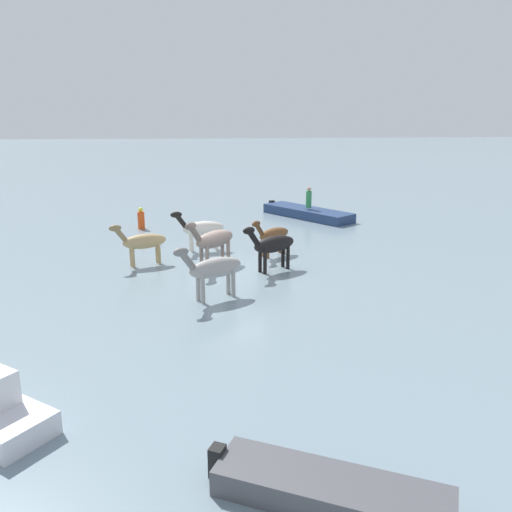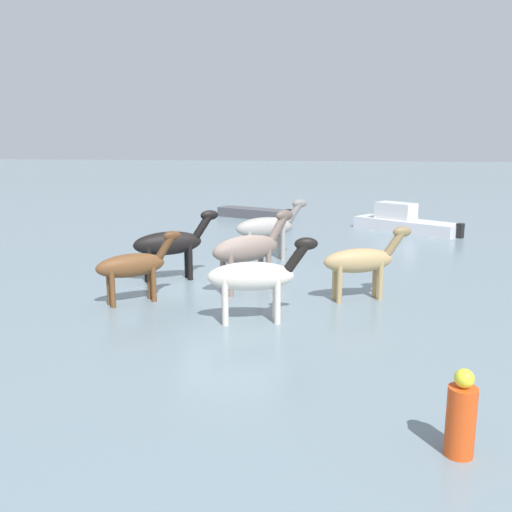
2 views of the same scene
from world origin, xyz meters
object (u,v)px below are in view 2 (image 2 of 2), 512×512
(horse_rear_stallion, at_px, (249,249))
(horse_lead, at_px, (361,261))
(horse_pinto_flank, at_px, (134,265))
(horse_dark_mare, at_px, (267,227))
(horse_chestnut_trailing, at_px, (255,277))
(buoy_channel_marker, at_px, (461,417))
(horse_dun_straggler, at_px, (171,243))
(boat_skiff_near, at_px, (405,224))
(boat_dinghy_port, at_px, (255,215))

(horse_rear_stallion, xyz_separation_m, horse_lead, (0.45, 2.82, -0.14))
(horse_rear_stallion, distance_m, horse_pinto_flank, 2.94)
(horse_dark_mare, relative_size, horse_chestnut_trailing, 0.99)
(horse_lead, relative_size, horse_pinto_flank, 1.19)
(horse_dark_mare, distance_m, horse_rear_stallion, 3.77)
(horse_chestnut_trailing, distance_m, horse_pinto_flank, 3.23)
(horse_chestnut_trailing, xyz_separation_m, horse_lead, (-2.07, 2.32, -0.03))
(horse_rear_stallion, bearing_deg, buoy_channel_marker, -108.65)
(horse_dark_mare, distance_m, horse_chestnut_trailing, 6.31)
(horse_rear_stallion, bearing_deg, horse_pinto_flank, 163.87)
(horse_dun_straggler, distance_m, horse_lead, 5.25)
(horse_rear_stallion, height_order, horse_lead, horse_rear_stallion)
(buoy_channel_marker, bearing_deg, horse_rear_stallion, -152.68)
(horse_dark_mare, xyz_separation_m, horse_chestnut_trailing, (6.29, 0.49, -0.06))
(boat_skiff_near, bearing_deg, horse_dark_mare, 88.68)
(horse_dark_mare, height_order, horse_pinto_flank, horse_dark_mare)
(horse_rear_stallion, xyz_separation_m, buoy_channel_marker, (7.24, 3.74, -0.60))
(horse_rear_stallion, height_order, horse_pinto_flank, horse_rear_stallion)
(horse_rear_stallion, height_order, boat_dinghy_port, horse_rear_stallion)
(horse_dark_mare, bearing_deg, boat_dinghy_port, 70.11)
(horse_rear_stallion, relative_size, boat_skiff_near, 0.49)
(horse_rear_stallion, distance_m, boat_dinghy_port, 13.70)
(horse_dun_straggler, bearing_deg, horse_pinto_flank, -129.09)
(boat_skiff_near, bearing_deg, boat_dinghy_port, 12.11)
(horse_chestnut_trailing, height_order, boat_dinghy_port, horse_chestnut_trailing)
(horse_dark_mare, height_order, boat_dinghy_port, horse_dark_mare)
(horse_pinto_flank, bearing_deg, horse_chestnut_trailing, -57.95)
(boat_dinghy_port, xyz_separation_m, buoy_channel_marker, (20.78, 5.52, 0.35))
(horse_chestnut_trailing, bearing_deg, boat_skiff_near, 56.92)
(horse_rear_stallion, height_order, buoy_channel_marker, horse_rear_stallion)
(boat_skiff_near, distance_m, buoy_channel_marker, 17.70)
(horse_rear_stallion, distance_m, buoy_channel_marker, 8.17)
(horse_pinto_flank, bearing_deg, horse_dun_straggler, 44.33)
(horse_chestnut_trailing, bearing_deg, horse_dark_mare, 81.19)
(horse_chestnut_trailing, distance_m, horse_lead, 3.11)
(horse_chestnut_trailing, height_order, horse_pinto_flank, horse_chestnut_trailing)
(horse_dun_straggler, relative_size, horse_chestnut_trailing, 0.96)
(horse_chestnut_trailing, height_order, boat_skiff_near, horse_chestnut_trailing)
(horse_dun_straggler, relative_size, buoy_channel_marker, 2.00)
(horse_chestnut_trailing, bearing_deg, boat_dinghy_port, 84.83)
(horse_chestnut_trailing, xyz_separation_m, horse_pinto_flank, (-1.05, -3.06, -0.09))
(horse_dark_mare, distance_m, boat_skiff_near, 8.43)
(horse_lead, distance_m, boat_dinghy_port, 14.75)
(buoy_channel_marker, bearing_deg, horse_dark_mare, -161.32)
(boat_skiff_near, relative_size, boat_dinghy_port, 1.12)
(boat_dinghy_port, bearing_deg, horse_chestnut_trailing, 123.49)
(horse_pinto_flank, relative_size, boat_dinghy_port, 0.48)
(horse_dun_straggler, bearing_deg, horse_rear_stallion, -50.31)
(horse_chestnut_trailing, distance_m, boat_dinghy_port, 16.25)
(horse_rear_stallion, relative_size, boat_dinghy_port, 0.54)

